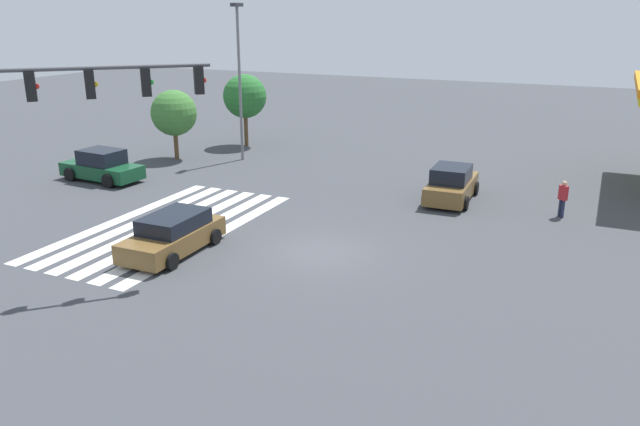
# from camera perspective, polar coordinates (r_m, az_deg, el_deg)

# --- Properties ---
(ground_plane) EXTENTS (121.28, 121.28, 0.00)m
(ground_plane) POSITION_cam_1_polar(r_m,az_deg,el_deg) (22.82, 0.00, -3.61)
(ground_plane) COLOR #3D3F44
(crosswalk_markings) EXTENTS (11.31, 5.35, 0.01)m
(crosswalk_markings) POSITION_cam_1_polar(r_m,az_deg,el_deg) (26.28, -13.74, -1.17)
(crosswalk_markings) COLOR silver
(crosswalk_markings) RESTS_ON ground_plane
(traffic_signal_mast) EXTENTS (5.39, 5.39, 7.05)m
(traffic_signal_mast) POSITION_cam_1_polar(r_m,az_deg,el_deg) (20.18, -23.07, 7.93)
(traffic_signal_mast) COLOR #47474C
(traffic_signal_mast) RESTS_ON ground_plane
(car_0) EXTENTS (2.25, 4.51, 1.63)m
(car_0) POSITION_cam_1_polar(r_m,az_deg,el_deg) (34.20, -19.31, 4.04)
(car_0) COLOR #144728
(car_0) RESTS_ON ground_plane
(car_1) EXTENTS (4.32, 2.12, 1.43)m
(car_1) POSITION_cam_1_polar(r_m,az_deg,el_deg) (23.23, -13.28, -1.91)
(car_1) COLOR brown
(car_1) RESTS_ON ground_plane
(car_2) EXTENTS (4.30, 2.14, 1.66)m
(car_2) POSITION_cam_1_polar(r_m,az_deg,el_deg) (29.48, 11.93, 2.56)
(car_2) COLOR brown
(car_2) RESTS_ON ground_plane
(pedestrian) EXTENTS (0.41, 0.41, 1.61)m
(pedestrian) POSITION_cam_1_polar(r_m,az_deg,el_deg) (28.32, 21.31, 1.35)
(pedestrian) COLOR #232842
(pedestrian) RESTS_ON ground_plane
(street_light_pole_a) EXTENTS (0.80, 0.36, 8.82)m
(street_light_pole_a) POSITION_cam_1_polar(r_m,az_deg,el_deg) (36.58, -7.39, 12.87)
(street_light_pole_a) COLOR slate
(street_light_pole_a) RESTS_ON ground_plane
(tree_corner_a) EXTENTS (2.77, 2.77, 4.60)m
(tree_corner_a) POSITION_cam_1_polar(r_m,az_deg,el_deg) (40.79, -6.89, 10.54)
(tree_corner_a) COLOR brown
(tree_corner_a) RESTS_ON ground_plane
(tree_corner_b) EXTENTS (2.66, 2.66, 4.07)m
(tree_corner_b) POSITION_cam_1_polar(r_m,az_deg,el_deg) (37.74, -13.22, 8.88)
(tree_corner_b) COLOR brown
(tree_corner_b) RESTS_ON ground_plane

